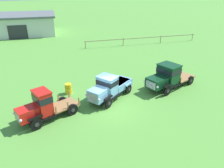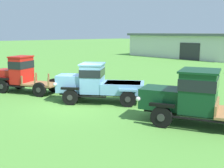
{
  "view_description": "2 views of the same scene",
  "coord_description": "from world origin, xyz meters",
  "px_view_note": "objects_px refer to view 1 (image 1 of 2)",
  "views": [
    {
      "loc": [
        -3.9,
        -14.92,
        9.26
      ],
      "look_at": [
        0.7,
        2.03,
        1.0
      ],
      "focal_mm": 35.0,
      "sensor_mm": 36.0,
      "label": 1
    },
    {
      "loc": [
        12.13,
        -8.47,
        3.86
      ],
      "look_at": [
        0.7,
        2.03,
        1.0
      ],
      "focal_mm": 45.0,
      "sensor_mm": 36.0,
      "label": 2
    }
  ],
  "objects_px": {
    "vintage_truck_midrow_center": "(167,76)",
    "vintage_truck_foreground_near": "(42,106)",
    "farm_shed": "(5,25)",
    "oil_drum_beside_row": "(68,89)",
    "vintage_truck_second_in_line": "(109,87)"
  },
  "relations": [
    {
      "from": "vintage_truck_midrow_center",
      "to": "vintage_truck_foreground_near",
      "type": "bearing_deg",
      "value": -167.44
    },
    {
      "from": "farm_shed",
      "to": "oil_drum_beside_row",
      "type": "distance_m",
      "value": 29.51
    },
    {
      "from": "farm_shed",
      "to": "vintage_truck_midrow_center",
      "type": "distance_m",
      "value": 34.6
    },
    {
      "from": "vintage_truck_foreground_near",
      "to": "oil_drum_beside_row",
      "type": "bearing_deg",
      "value": 60.52
    },
    {
      "from": "vintage_truck_second_in_line",
      "to": "vintage_truck_midrow_center",
      "type": "xyz_separation_m",
      "value": [
        5.72,
        0.54,
        0.14
      ]
    },
    {
      "from": "farm_shed",
      "to": "vintage_truck_second_in_line",
      "type": "bearing_deg",
      "value": -66.84
    },
    {
      "from": "vintage_truck_second_in_line",
      "to": "vintage_truck_foreground_near",
      "type": "bearing_deg",
      "value": -160.4
    },
    {
      "from": "farm_shed",
      "to": "vintage_truck_second_in_line",
      "type": "height_order",
      "value": "farm_shed"
    },
    {
      "from": "vintage_truck_foreground_near",
      "to": "vintage_truck_second_in_line",
      "type": "height_order",
      "value": "vintage_truck_foreground_near"
    },
    {
      "from": "oil_drum_beside_row",
      "to": "vintage_truck_midrow_center",
      "type": "bearing_deg",
      "value": -8.28
    },
    {
      "from": "vintage_truck_foreground_near",
      "to": "vintage_truck_midrow_center",
      "type": "distance_m",
      "value": 11.49
    },
    {
      "from": "farm_shed",
      "to": "vintage_truck_midrow_center",
      "type": "bearing_deg",
      "value": -57.73
    },
    {
      "from": "farm_shed",
      "to": "vintage_truck_foreground_near",
      "type": "xyz_separation_m",
      "value": [
        7.25,
        -31.75,
        -0.71
      ]
    },
    {
      "from": "vintage_truck_second_in_line",
      "to": "oil_drum_beside_row",
      "type": "relative_size",
      "value": 4.97
    },
    {
      "from": "vintage_truck_second_in_line",
      "to": "oil_drum_beside_row",
      "type": "height_order",
      "value": "vintage_truck_second_in_line"
    }
  ]
}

